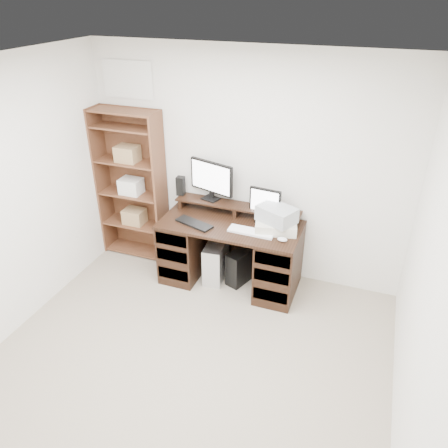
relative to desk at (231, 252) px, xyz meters
The scene contains 14 objects.
room 1.85m from the desk, 88.64° to the right, with size 3.54×4.04×2.54m.
desk is the anchor object (origin of this frame).
riser_shelf 0.50m from the desk, 90.00° to the left, with size 1.40×0.22×0.12m.
monitor_wide 0.83m from the desk, 141.32° to the left, with size 0.54×0.21×0.44m.
monitor_small 0.67m from the desk, 28.48° to the left, with size 0.34×0.14×0.37m.
speaker 0.94m from the desk, 160.90° to the left, with size 0.09×0.09×0.22m, color black.
keyboard_black 0.54m from the desk, 155.64° to the right, with size 0.42×0.14×0.02m, color black.
keyboard_white 0.47m from the desk, 24.51° to the right, with size 0.48×0.14×0.02m, color white.
mouse 0.73m from the desk, 16.05° to the right, with size 0.10×0.07×0.04m, color silver.
printer 0.64m from the desk, ahead, with size 0.42×0.31×0.10m, color beige.
basket 0.73m from the desk, ahead, with size 0.37×0.26×0.16m, color #A0A7AB.
tower_silver 0.24m from the desk, behind, with size 0.20×0.45×0.45m, color silver.
tower_black 0.23m from the desk, 27.62° to the left, with size 0.29×0.43×0.39m.
bookshelf 1.43m from the desk, behind, with size 0.80×0.30×1.80m.
Camera 1 is at (1.30, -2.19, 2.99)m, focal length 35.00 mm.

